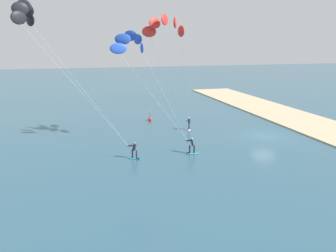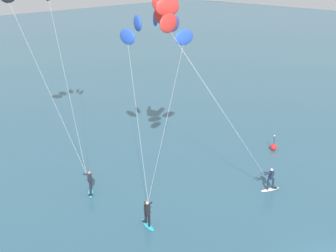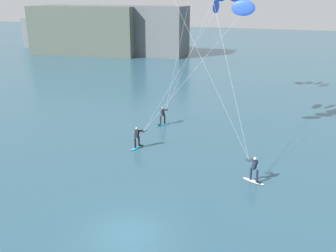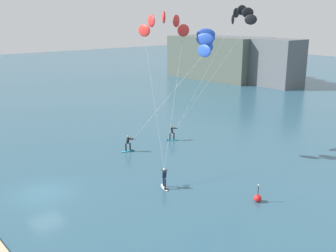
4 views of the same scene
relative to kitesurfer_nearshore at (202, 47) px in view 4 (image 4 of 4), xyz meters
name	(u,v)px [view 4 (image 4 of 4)]	position (x,y,z in m)	size (l,w,h in m)	color
ground_plane	(44,193)	(-1.35, -15.32, -10.46)	(240.00, 240.00, 0.00)	#2D566B
kitesurfer_nearshore	(202,47)	(0.00, 0.00, 0.00)	(8.16, 8.11, 12.10)	#23ADD1
kitesurfer_mid_water	(164,31)	(-1.66, -3.15, 1.47)	(8.38, 7.27, 13.62)	white
kitesurfer_far_out	(238,21)	(-3.88, 9.38, 2.16)	(4.36, 10.47, 14.36)	#23ADD1
marker_buoy	(258,198)	(10.07, -3.88, -10.16)	(0.56, 0.56, 1.38)	red
distant_headland	(224,59)	(-34.58, 41.21, -6.58)	(36.91, 19.32, 8.98)	#4C564C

